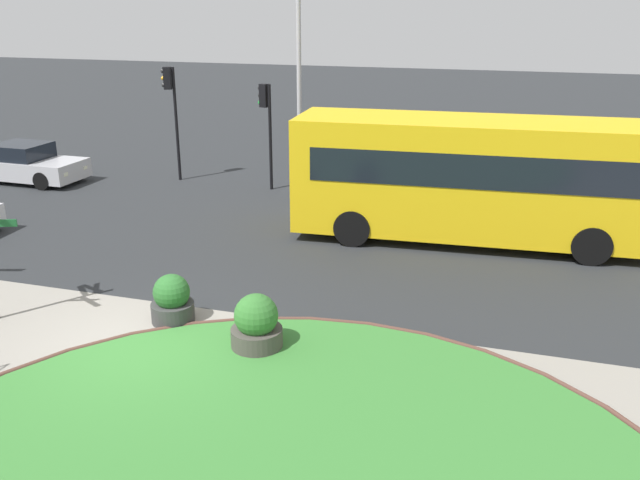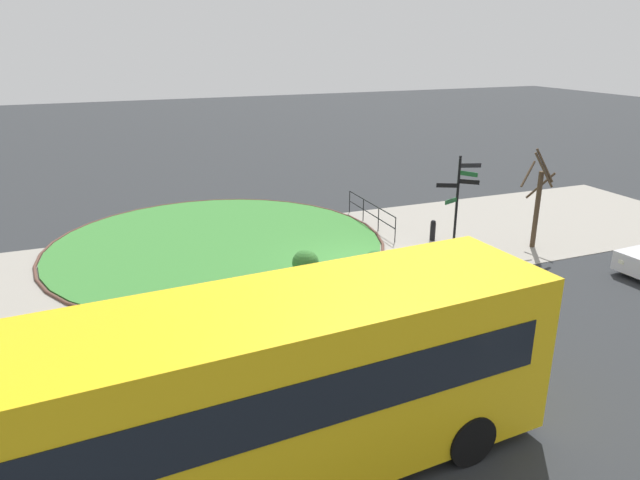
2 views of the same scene
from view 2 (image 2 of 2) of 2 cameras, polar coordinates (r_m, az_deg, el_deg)
The scene contains 11 objects.
ground at distance 19.53m, azimuth 3.87°, elevation -2.71°, with size 120.00×120.00×0.00m, color #282B2D.
sidewalk_paving at distance 21.22m, azimuth 1.55°, elevation -0.81°, with size 32.00×8.01×0.02m, color gray.
grass_island at distance 21.86m, azimuth -10.14°, elevation -0.39°, with size 12.18×12.18×0.10m, color #387A33.
grass_kerb_ring at distance 21.86m, azimuth -10.14°, elevation -0.38°, with size 12.49×12.49×0.11m, color brown.
signpost_directional at distance 20.30m, azimuth 13.49°, elevation 4.09°, with size 1.37×0.89×3.61m.
bollard_foreground at distance 22.31m, azimuth 11.08°, elevation 0.97°, with size 0.21×0.21×0.82m.
railing_grass_edge at distance 23.59m, azimuth 5.04°, elevation 2.86°, with size 0.10×4.27×1.00m.
bus_yellow at distance 10.04m, azimuth -3.41°, elevation -14.10°, with size 9.69×3.19×3.35m.
planter_near_signpost at distance 17.99m, azimuth -1.44°, elevation -2.89°, with size 0.98×0.98×1.14m.
planter_kerbside at distance 18.28m, azimuth 5.49°, elevation -2.76°, with size 0.89×0.89×1.04m.
street_tree_bare at distance 22.24m, azimuth 20.68°, elevation 3.68°, with size 1.35×1.22×3.73m.
Camera 2 is at (7.96, 16.26, 7.32)m, focal length 32.40 mm.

